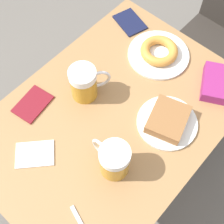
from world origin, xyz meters
TOP-DOWN VIEW (x-y plane):
  - ground_plane at (0.00, 0.00)m, footprint 8.00×8.00m
  - table at (0.00, 0.00)m, footprint 0.65×0.91m
  - plate_with_cake at (0.16, 0.10)m, footprint 0.20×0.20m
  - plate_with_donut at (-0.04, 0.30)m, footprint 0.23×0.23m
  - beer_mug_left at (-0.13, 0.01)m, footprint 0.10×0.12m
  - beer_mug_center at (0.13, -0.13)m, footprint 0.14×0.09m
  - napkin_folded at (-0.09, -0.27)m, footprint 0.14×0.15m
  - passport_near_edge at (-0.22, 0.36)m, footprint 0.15×0.12m
  - passport_far_edge at (-0.23, -0.15)m, footprint 0.11×0.14m
  - blue_pouch at (0.21, 0.34)m, footprint 0.18×0.19m

SIDE VIEW (x-z plane):
  - ground_plane at x=0.00m, z-range 0.00..0.00m
  - table at x=0.00m, z-range 0.30..1.05m
  - napkin_folded at x=-0.09m, z-range 0.76..0.76m
  - passport_near_edge at x=-0.22m, z-range 0.76..0.76m
  - passport_far_edge at x=-0.23m, z-range 0.76..0.76m
  - plate_with_donut at x=-0.04m, z-range 0.75..0.80m
  - plate_with_cake at x=0.16m, z-range 0.75..0.80m
  - blue_pouch at x=0.21m, z-range 0.76..0.80m
  - beer_mug_left at x=-0.13m, z-range 0.76..0.88m
  - beer_mug_center at x=0.13m, z-range 0.76..0.88m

